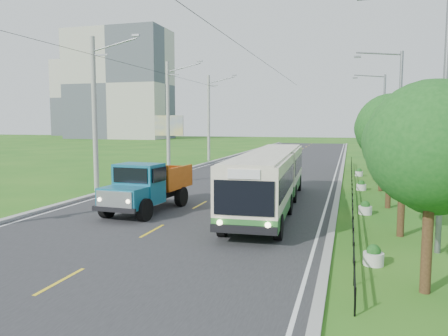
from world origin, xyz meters
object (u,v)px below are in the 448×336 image
at_px(pole_mid, 168,116).
at_px(dump_truck, 148,184).
at_px(tree_second, 405,148).
at_px(billboard_right, 412,111).
at_px(pole_near, 95,113).
at_px(planter_front, 373,256).
at_px(tree_front, 433,152).
at_px(streetlight_far, 382,118).
at_px(planter_near, 365,209).
at_px(streetlight_near, 439,110).
at_px(tree_third, 392,132).
at_px(tree_back, 374,132).
at_px(bus, 270,175).
at_px(planter_mid, 361,186).
at_px(tree_fifth, 378,131).
at_px(streetlight_mid, 397,116).
at_px(pole_far, 209,117).
at_px(planter_far, 359,173).
at_px(tree_fourth, 383,136).

xyz_separation_m(pole_mid, dump_truck, (6.27, -17.28, -3.68)).
bearing_deg(tree_second, billboard_right, 82.21).
height_order(pole_near, planter_front, pole_near).
bearing_deg(dump_truck, tree_front, -28.56).
xyz_separation_m(tree_second, dump_truck, (-11.85, 1.58, -2.10)).
bearing_deg(streetlight_far, pole_near, -134.86).
bearing_deg(tree_front, planter_near, 97.26).
bearing_deg(streetlight_near, tree_third, 95.51).
distance_m(tree_front, tree_third, 12.00).
height_order(billboard_right, dump_truck, billboard_right).
xyz_separation_m(tree_back, streetlight_far, (0.79, 1.86, 1.25)).
bearing_deg(bus, planter_mid, 55.50).
xyz_separation_m(tree_fifth, dump_truck, (-11.85, -16.43, -2.44)).
relative_size(tree_fifth, streetlight_mid, 0.64).
bearing_deg(billboard_right, tree_second, -97.79).
height_order(planter_near, dump_truck, dump_truck).
relative_size(pole_far, planter_far, 14.93).
height_order(tree_second, planter_front, tree_second).
height_order(tree_front, planter_front, tree_front).
relative_size(tree_fourth, dump_truck, 0.89).
distance_m(tree_third, streetlight_far, 19.90).
bearing_deg(planter_front, pole_mid, 126.25).
distance_m(tree_third, planter_mid, 7.04).
relative_size(pole_near, tree_front, 1.79).
height_order(planter_front, planter_far, same).
relative_size(tree_back, planter_mid, 8.21).
bearing_deg(tree_fourth, tree_front, -90.00).
xyz_separation_m(streetlight_mid, planter_far, (-2.04, 8.00, -4.62)).
bearing_deg(tree_front, pole_near, 144.64).
relative_size(pole_far, planter_mid, 14.93).
relative_size(tree_front, tree_back, 1.02).
height_order(tree_second, tree_fourth, tree_fourth).
height_order(tree_fourth, tree_back, tree_back).
relative_size(pole_mid, planter_front, 14.93).
height_order(tree_third, planter_front, tree_third).
distance_m(pole_far, billboard_right, 24.33).
distance_m(streetlight_near, bus, 9.75).
distance_m(streetlight_far, dump_truck, 27.60).
xyz_separation_m(streetlight_far, bus, (-6.82, -21.78, -3.15)).
bearing_deg(planter_mid, bus, -121.55).
distance_m(pole_near, tree_second, 19.44).
relative_size(streetlight_near, planter_near, 13.54).
xyz_separation_m(tree_front, bus, (-6.03, 10.08, -1.96)).
xyz_separation_m(tree_fourth, planter_mid, (-1.26, -0.14, -3.30)).
distance_m(planter_front, dump_truck, 12.09).
distance_m(tree_second, streetlight_near, 2.67).
bearing_deg(pole_near, bus, -12.95).
bearing_deg(planter_far, streetlight_far, 71.20).
bearing_deg(pole_near, tree_second, -20.74).
height_order(planter_mid, dump_truck, dump_truck).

